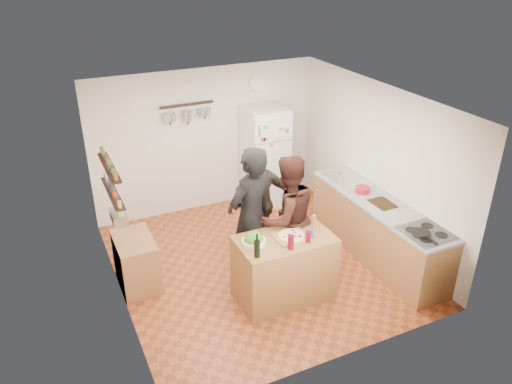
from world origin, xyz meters
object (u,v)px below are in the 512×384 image
person_center (287,219)px  red_bowl (363,190)px  skillet (421,233)px  counter_run (377,230)px  wine_bottle (257,249)px  fridge (265,157)px  salt_canister (310,234)px  pepper_mill (314,223)px  prep_island (284,268)px  side_table (136,262)px  wall_clock (257,83)px  person_back (259,202)px  person_left (251,217)px  salad_bowl (254,242)px

person_center → red_bowl: 1.44m
skillet → counter_run: bearing=84.0°
wine_bottle → fridge: bearing=62.2°
salt_canister → counter_run: bearing=15.5°
pepper_mill → prep_island: bearing=-173.7°
red_bowl → fridge: size_ratio=0.12×
wine_bottle → side_table: 1.91m
red_bowl → wall_clock: size_ratio=0.72×
salt_canister → person_center: size_ratio=0.06×
pepper_mill → salt_canister: (-0.15, -0.17, -0.03)m
red_bowl → skillet: bearing=-92.1°
wine_bottle → person_back: (0.67, 1.35, -0.16)m
wine_bottle → person_center: person_center is taller
fridge → person_back: bearing=-119.1°
prep_island → wall_clock: wall_clock is taller
person_left → wall_clock: 2.90m
salad_bowl → fridge: bearing=61.1°
wine_bottle → counter_run: 2.35m
pepper_mill → skillet: 1.38m
salt_canister → fridge: bearing=76.0°
person_back → side_table: 1.95m
pepper_mill → fridge: 2.58m
person_back → side_table: bearing=-3.0°
pepper_mill → red_bowl: size_ratio=0.78×
wine_bottle → person_center: size_ratio=0.12×
pepper_mill → counter_run: (1.27, 0.23, -0.54)m
person_center → fridge: (0.72, 2.14, -0.02)m
salad_bowl → side_table: bearing=141.0°
salad_bowl → wine_bottle: size_ratio=1.37×
counter_run → pepper_mill: bearing=-170.0°
prep_island → salt_canister: 0.61m
salt_canister → person_left: person_left is taller
wine_bottle → person_center: bearing=40.9°
salad_bowl → skillet: 2.17m
red_bowl → fridge: (-0.70, 1.92, -0.07)m
person_left → person_center: 0.51m
salad_bowl → wine_bottle: bearing=-106.5°
counter_run → fridge: 2.46m
wall_clock → person_back: bearing=-114.4°
pepper_mill → fridge: (0.52, 2.53, -0.09)m
person_left → fridge: 2.38m
wine_bottle → wall_clock: bearing=64.8°
counter_run → red_bowl: size_ratio=12.15×
prep_island → side_table: prep_island is taller
side_table → salad_bowl: bearing=-39.0°
person_back → wall_clock: (0.80, 1.78, 1.29)m
prep_island → fridge: 2.79m
pepper_mill → side_table: 2.49m
pepper_mill → skillet: size_ratio=0.71×
salt_canister → person_back: bearing=96.0°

